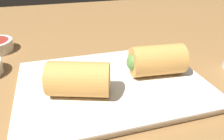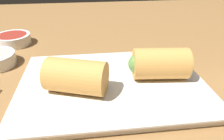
{
  "view_description": "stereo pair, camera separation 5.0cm",
  "coord_description": "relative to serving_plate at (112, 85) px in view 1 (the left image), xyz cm",
  "views": [
    {
      "loc": [
        -4.89,
        -32.03,
        23.12
      ],
      "look_at": [
        3.92,
        -1.62,
        5.63
      ],
      "focal_mm": 35.0,
      "sensor_mm": 36.0,
      "label": 1
    },
    {
      "loc": [
        0.01,
        -33.04,
        23.12
      ],
      "look_at": [
        3.92,
        -1.62,
        5.63
      ],
      "focal_mm": 35.0,
      "sensor_mm": 36.0,
      "label": 2
    }
  ],
  "objects": [
    {
      "name": "serving_plate",
      "position": [
        0.0,
        0.0,
        0.0
      ],
      "size": [
        31.13,
        22.94,
        1.5
      ],
      "color": "white",
      "rests_on": "table_surface"
    },
    {
      "name": "roll_front_left",
      "position": [
        7.81,
        0.31,
        3.4
      ],
      "size": [
        10.36,
        6.16,
        5.32
      ],
      "color": "#D19347",
      "rests_on": "serving_plate"
    },
    {
      "name": "roll_front_right",
      "position": [
        -6.32,
        -2.07,
        3.4
      ],
      "size": [
        10.56,
        8.02,
        5.32
      ],
      "color": "#D19347",
      "rests_on": "serving_plate"
    },
    {
      "name": "table_surface",
      "position": [
        -3.92,
        1.62,
        -1.76
      ],
      "size": [
        180.0,
        140.0,
        2.0
      ],
      "color": "olive",
      "rests_on": "ground"
    }
  ]
}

